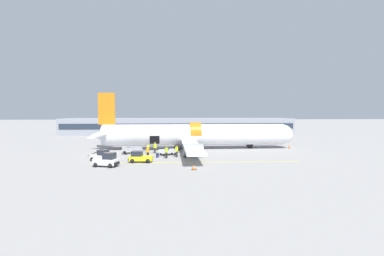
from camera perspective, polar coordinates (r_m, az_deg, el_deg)
The scene contains 18 objects.
ground_plane at distance 42.30m, azimuth -1.00°, elevation -5.68°, with size 500.00×500.00×0.00m, color gray.
apron_marking_line at distance 34.80m, azimuth 0.75°, elevation -7.61°, with size 28.58×1.48×0.01m.
terminal_strip at distance 84.02m, azimuth -2.81°, elevation 0.46°, with size 72.24×13.06×5.03m.
airplane at distance 47.46m, azimuth 0.19°, elevation -1.60°, with size 37.49×33.59×10.26m.
baggage_tug_lead at distance 37.76m, azimuth -19.50°, elevation -5.93°, with size 3.08×2.54×1.57m.
baggage_tug_mid at distance 33.55m, azimuth -18.43°, elevation -6.90°, with size 3.31×2.36×1.77m.
baggage_tug_rear at distance 35.42m, azimuth -11.48°, elevation -6.41°, with size 3.28×2.05×1.53m.
baggage_cart_loading at distance 40.90m, azimuth -5.21°, elevation -5.40°, with size 3.57×2.42×0.91m.
baggage_cart_queued at distance 43.27m, azimuth -13.08°, elevation -4.80°, with size 4.12×2.58×1.11m.
ground_crew_loader_a at distance 37.93m, azimuth -5.72°, elevation -5.28°, with size 0.55×0.60×1.80m.
ground_crew_loader_b at distance 42.78m, azimuth -8.24°, elevation -4.32°, with size 0.61×0.56×1.82m.
ground_crew_driver at distance 38.17m, azimuth -9.81°, elevation -5.23°, with size 0.57×0.60×1.83m.
ground_crew_supervisor at distance 38.77m, azimuth -3.42°, elevation -5.08°, with size 0.58×0.58×1.81m.
ground_crew_helper at distance 42.92m, azimuth -9.70°, elevation -4.42°, with size 0.50×0.56×1.66m.
suitcase_on_tarmac_upright at distance 38.75m, azimuth -7.69°, elevation -6.08°, with size 0.42×0.18×0.71m.
safety_cone_nose at distance 52.07m, azimuth 20.78°, elevation -3.85°, with size 0.47×0.47×0.71m.
safety_cone_engine_left at distance 30.27m, azimuth 0.44°, elevation -8.71°, with size 0.58×0.58×0.61m.
safety_cone_wingtip at distance 39.82m, azimuth 2.96°, elevation -5.83°, with size 0.54×0.54×0.62m.
Camera 1 is at (-2.63, -41.71, 6.53)m, focal length 24.00 mm.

